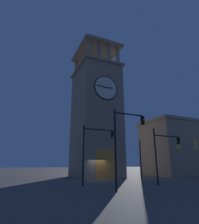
% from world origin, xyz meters
% --- Properties ---
extents(ground_plane, '(200.00, 200.00, 0.00)m').
position_xyz_m(ground_plane, '(0.00, 0.00, 0.00)').
color(ground_plane, '#56544F').
extents(clocktower, '(6.99, 8.61, 24.32)m').
position_xyz_m(clocktower, '(-1.42, -4.18, 9.57)').
color(clocktower, gray).
rests_on(clocktower, ground_plane).
extents(adjacent_wing_building, '(15.93, 8.13, 9.75)m').
position_xyz_m(adjacent_wing_building, '(-19.17, -2.46, 4.89)').
color(adjacent_wing_building, gray).
rests_on(adjacent_wing_building, ground_plane).
extents(traffic_signal_near, '(3.42, 0.41, 5.78)m').
position_xyz_m(traffic_signal_near, '(3.12, 6.06, 3.87)').
color(traffic_signal_near, black).
rests_on(traffic_signal_near, ground_plane).
extents(traffic_signal_mid, '(3.52, 0.41, 5.60)m').
position_xyz_m(traffic_signal_mid, '(-3.94, 8.30, 3.60)').
color(traffic_signal_mid, black).
rests_on(traffic_signal_mid, ground_plane).
extents(traffic_signal_far, '(2.98, 0.41, 6.40)m').
position_xyz_m(traffic_signal_far, '(2.26, 10.59, 4.21)').
color(traffic_signal_far, black).
rests_on(traffic_signal_far, ground_plane).
extents(street_lamp, '(0.44, 0.44, 4.90)m').
position_xyz_m(street_lamp, '(-3.25, 5.10, 3.44)').
color(street_lamp, black).
rests_on(street_lamp, ground_plane).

